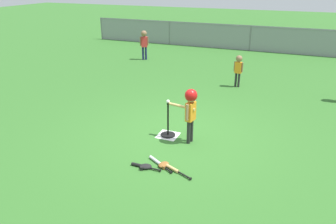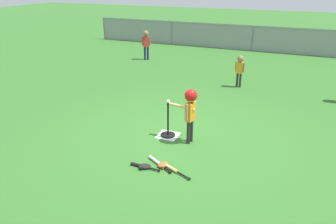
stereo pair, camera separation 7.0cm
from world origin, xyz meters
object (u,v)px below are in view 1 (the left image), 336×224
object	(u,v)px
batting_tee	(168,130)
baseball_on_tee	(168,101)
spare_bat_silver	(157,162)
spare_bat_black	(142,166)
spare_bat_wood	(175,170)
batter_child	(190,105)
glove_by_plate	(145,166)
fielder_deep_right	(238,67)
fielder_deep_center	(144,41)
glove_near_bats	(164,165)

from	to	relation	value
batting_tee	baseball_on_tee	size ratio (longest dim) A/B	10.14
spare_bat_silver	spare_bat_black	distance (m)	0.31
spare_bat_silver	spare_bat_wood	world-z (taller)	same
baseball_on_tee	spare_bat_silver	bearing A→B (deg)	-77.55
batter_child	glove_by_plate	xyz separation A→B (m)	(-0.41, -1.24, -0.79)
fielder_deep_right	fielder_deep_center	xyz separation A→B (m)	(-4.24, 2.12, 0.13)
fielder_deep_center	spare_bat_silver	bearing A→B (deg)	-62.32
spare_bat_wood	spare_bat_black	world-z (taller)	same
batting_tee	glove_by_plate	bearing A→B (deg)	-85.20
baseball_on_tee	batter_child	xyz separation A→B (m)	(0.53, -0.11, 0.04)
batting_tee	spare_bat_silver	world-z (taller)	batting_tee
batter_child	fielder_deep_right	xyz separation A→B (m)	(0.20, 4.03, -0.19)
batter_child	spare_bat_silver	bearing A→B (deg)	-105.24
fielder_deep_right	spare_bat_black	distance (m)	5.35
batter_child	spare_bat_wood	bearing A→B (deg)	-84.21
batter_child	fielder_deep_center	distance (m)	7.35
fielder_deep_center	batter_child	bearing A→B (deg)	-56.72
batter_child	spare_bat_black	bearing A→B (deg)	-111.05
glove_by_plate	baseball_on_tee	bearing A→B (deg)	94.80
batting_tee	glove_by_plate	distance (m)	1.36
fielder_deep_right	glove_by_plate	xyz separation A→B (m)	(-0.61, -5.27, -0.60)
fielder_deep_center	glove_by_plate	xyz separation A→B (m)	(3.62, -7.39, -0.73)
glove_by_plate	glove_near_bats	world-z (taller)	same
batting_tee	batter_child	size ratio (longest dim) A/B	0.65
spare_bat_black	glove_near_bats	distance (m)	0.39
baseball_on_tee	fielder_deep_right	distance (m)	3.99
batter_child	spare_bat_black	distance (m)	1.56
spare_bat_wood	glove_near_bats	size ratio (longest dim) A/B	2.16
glove_by_plate	spare_bat_black	bearing A→B (deg)	-177.42
baseball_on_tee	batter_child	world-z (taller)	batter_child
fielder_deep_right	spare_bat_black	xyz separation A→B (m)	(-0.68, -5.28, -0.61)
glove_by_plate	spare_bat_wood	bearing A→B (deg)	11.21
fielder_deep_right	spare_bat_wood	distance (m)	5.20
batting_tee	fielder_deep_right	xyz separation A→B (m)	(0.73, 3.92, 0.51)
batting_tee	spare_bat_silver	size ratio (longest dim) A/B	1.25
spare_bat_silver	glove_near_bats	world-z (taller)	glove_near_bats
spare_bat_wood	batter_child	bearing A→B (deg)	95.79
fielder_deep_center	spare_bat_wood	distance (m)	8.42
batter_child	glove_by_plate	bearing A→B (deg)	-108.30
batter_child	fielder_deep_right	distance (m)	4.04
fielder_deep_center	fielder_deep_right	bearing A→B (deg)	-26.56
fielder_deep_right	glove_near_bats	size ratio (longest dim) A/B	3.79
batter_child	spare_bat_wood	xyz separation A→B (m)	(0.12, -1.14, -0.80)
fielder_deep_center	spare_bat_black	world-z (taller)	fielder_deep_center
fielder_deep_center	glove_by_plate	world-z (taller)	fielder_deep_center
fielder_deep_center	glove_by_plate	distance (m)	8.26
fielder_deep_center	glove_near_bats	bearing A→B (deg)	-61.58
spare_bat_silver	spare_bat_wood	bearing A→B (deg)	-17.52
glove_by_plate	glove_near_bats	distance (m)	0.33
batting_tee	glove_by_plate	world-z (taller)	batting_tee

